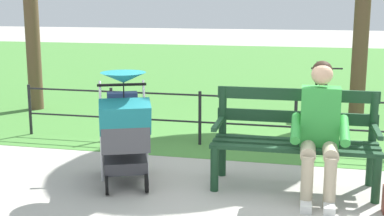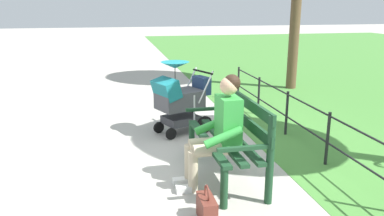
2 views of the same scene
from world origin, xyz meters
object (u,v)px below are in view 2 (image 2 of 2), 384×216
object	(u,v)px
park_bench	(231,133)
handbag	(207,209)
person_on_bench	(219,128)
stroller	(179,97)

from	to	relation	value
park_bench	handbag	world-z (taller)	park_bench
park_bench	person_on_bench	distance (m)	0.36
stroller	handbag	world-z (taller)	stroller
handbag	person_on_bench	bearing A→B (deg)	-22.89
handbag	stroller	bearing A→B (deg)	-4.10
park_bench	handbag	size ratio (longest dim) A/B	4.35
person_on_bench	handbag	xyz separation A→B (m)	(-0.72, 0.30, -0.55)
park_bench	stroller	world-z (taller)	stroller
park_bench	handbag	distance (m)	1.16
person_on_bench	handbag	distance (m)	0.96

